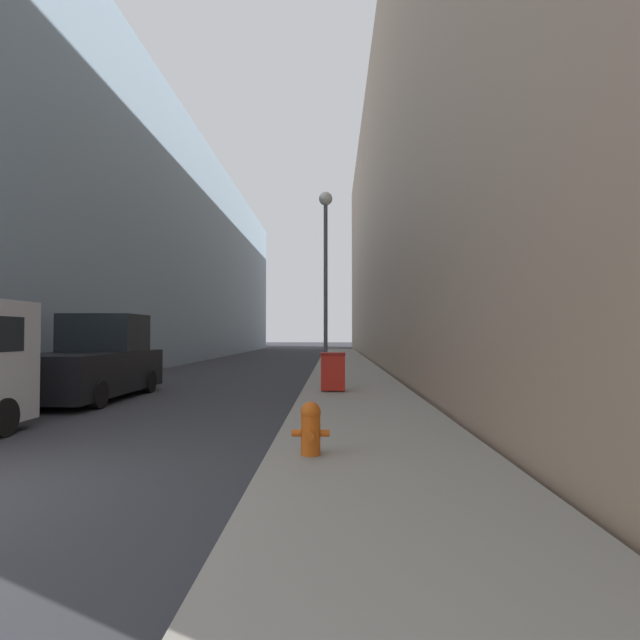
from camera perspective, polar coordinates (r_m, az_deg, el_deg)
The scene contains 7 objects.
sidewalk_right at distance 22.99m, azimuth 3.16°, elevation -5.68°, with size 3.02×60.00×0.13m.
building_left_glass at distance 34.51m, azimuth -23.16°, elevation 7.60°, with size 12.00×60.00×14.30m.
building_right_stone at distance 32.93m, azimuth 16.39°, elevation 12.02°, with size 12.00×60.00×18.85m.
fire_hydrant at distance 6.58m, azimuth -1.07°, elevation -12.12°, with size 0.49×0.38×0.68m.
trash_bin at distance 13.75m, azimuth 1.50°, elevation -5.86°, with size 0.67×0.63×1.05m.
lamppost at distance 16.11m, azimuth 0.65°, elevation 7.12°, with size 0.43×0.43×6.14m.
pickup_truck at distance 14.42m, azimuth -24.60°, elevation -4.57°, with size 2.22×5.04×2.24m.
Camera 1 is at (4.21, -4.93, 1.69)m, focal length 28.00 mm.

